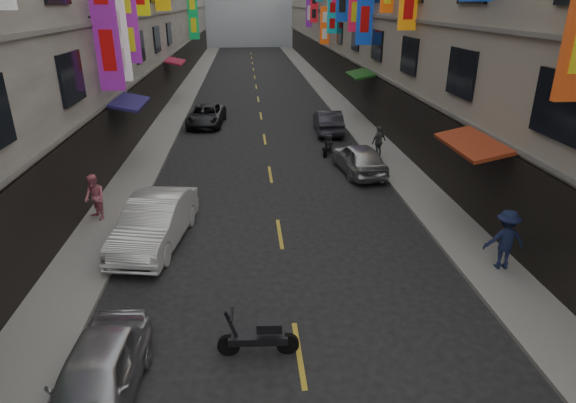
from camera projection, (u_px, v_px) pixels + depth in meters
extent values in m
cube|color=slate|center=(182.00, 100.00, 37.75)|extent=(2.00, 90.00, 0.12)
cube|color=slate|center=(333.00, 97.00, 38.72)|extent=(2.00, 90.00, 0.12)
cube|color=black|center=(168.00, 81.00, 37.12)|extent=(0.12, 85.50, 3.00)
cube|color=#66635E|center=(166.00, 58.00, 36.46)|extent=(0.16, 90.00, 0.14)
cube|color=#66635E|center=(161.00, 13.00, 35.22)|extent=(0.16, 90.00, 0.14)
cube|color=black|center=(345.00, 79.00, 38.24)|extent=(0.12, 85.50, 3.00)
cube|color=#66635E|center=(346.00, 57.00, 37.58)|extent=(0.16, 90.00, 0.14)
cube|color=#66635E|center=(348.00, 13.00, 36.34)|extent=(0.16, 90.00, 0.14)
cube|color=#821A91|center=(104.00, 17.00, 18.79)|extent=(0.97, 0.18, 5.68)
cylinder|color=black|center=(103.00, 17.00, 18.78)|extent=(1.07, 0.08, 0.08)
cube|color=white|center=(118.00, 41.00, 20.92)|extent=(0.89, 0.18, 3.42)
cylinder|color=black|center=(117.00, 41.00, 20.91)|extent=(0.99, 0.08, 0.08)
cube|color=purple|center=(127.00, 20.00, 22.62)|extent=(0.95, 0.18, 3.89)
cylinder|color=black|center=(126.00, 20.00, 22.61)|extent=(1.05, 0.08, 0.08)
cube|color=#0E9FAB|center=(332.00, 15.00, 40.23)|extent=(0.85, 0.18, 2.85)
cylinder|color=black|center=(333.00, 15.00, 40.24)|extent=(0.95, 0.08, 0.08)
cube|color=#FF4F0E|center=(325.00, 26.00, 44.19)|extent=(0.83, 0.18, 3.26)
cylinder|color=black|center=(325.00, 26.00, 44.20)|extent=(0.93, 0.08, 0.08)
cube|color=red|center=(314.00, 6.00, 50.60)|extent=(0.78, 0.18, 3.22)
cylinder|color=black|center=(314.00, 6.00, 50.60)|extent=(0.88, 0.08, 0.08)
cube|color=#0E9E48|center=(193.00, 14.00, 51.89)|extent=(1.08, 0.18, 5.26)
cylinder|color=black|center=(192.00, 14.00, 51.88)|extent=(1.18, 0.08, 0.08)
cube|color=#67198E|center=(309.00, 1.00, 54.51)|extent=(0.68, 0.18, 5.57)
cylinder|color=black|center=(310.00, 1.00, 54.52)|extent=(0.78, 0.08, 0.08)
cube|color=maroon|center=(473.00, 143.00, 15.55)|extent=(1.39, 3.20, 0.41)
cube|color=#1E1753|center=(129.00, 102.00, 21.89)|extent=(1.39, 3.20, 0.41)
cube|color=#144512|center=(361.00, 74.00, 30.25)|extent=(1.39, 3.20, 0.41)
cube|color=maroon|center=(175.00, 61.00, 36.59)|extent=(1.39, 3.20, 0.41)
cube|color=gold|center=(299.00, 354.00, 10.69)|extent=(0.12, 2.20, 0.01)
cube|color=gold|center=(280.00, 234.00, 16.20)|extent=(0.12, 2.20, 0.01)
cube|color=gold|center=(270.00, 174.00, 21.72)|extent=(0.12, 2.20, 0.01)
cube|color=gold|center=(265.00, 139.00, 27.23)|extent=(0.12, 2.20, 0.01)
cube|color=gold|center=(261.00, 116.00, 32.74)|extent=(0.12, 2.20, 0.01)
cube|color=gold|center=(258.00, 99.00, 38.25)|extent=(0.12, 2.20, 0.01)
cube|color=gold|center=(256.00, 87.00, 43.77)|extent=(0.12, 2.20, 0.01)
cube|color=gold|center=(255.00, 77.00, 49.28)|extent=(0.12, 2.20, 0.01)
cube|color=gold|center=(253.00, 69.00, 54.79)|extent=(0.12, 2.20, 0.01)
cube|color=gold|center=(252.00, 63.00, 60.31)|extent=(0.12, 2.20, 0.01)
cube|color=gold|center=(252.00, 58.00, 65.82)|extent=(0.12, 2.20, 0.01)
cube|color=gold|center=(251.00, 53.00, 71.33)|extent=(0.12, 2.20, 0.01)
cylinder|color=black|center=(229.00, 345.00, 10.59)|extent=(0.51, 0.14, 0.50)
cylinder|color=black|center=(288.00, 344.00, 10.63)|extent=(0.51, 0.14, 0.50)
cube|color=black|center=(258.00, 339.00, 10.55)|extent=(1.31, 0.36, 0.18)
cube|color=black|center=(269.00, 325.00, 10.43)|extent=(0.57, 0.35, 0.22)
cylinder|color=black|center=(232.00, 328.00, 10.42)|extent=(0.36, 0.10, 0.88)
cylinder|color=black|center=(232.00, 315.00, 10.28)|extent=(0.08, 0.50, 0.06)
cylinder|color=black|center=(325.00, 152.00, 24.03)|extent=(0.28, 0.51, 0.50)
cylinder|color=black|center=(330.00, 145.00, 25.19)|extent=(0.28, 0.51, 0.50)
cube|color=black|center=(328.00, 146.00, 24.55)|extent=(0.72, 1.32, 0.18)
cube|color=black|center=(329.00, 138.00, 24.64)|extent=(0.49, 0.63, 0.22)
cylinder|color=black|center=(326.00, 143.00, 23.94)|extent=(0.19, 0.36, 0.88)
cylinder|color=black|center=(326.00, 136.00, 23.81)|extent=(0.49, 0.23, 0.06)
imported|color=#B8B8BD|center=(97.00, 378.00, 9.13)|extent=(1.69, 3.80, 1.27)
imported|color=silver|center=(155.00, 222.00, 15.24)|extent=(2.37, 4.88, 1.54)
imported|color=black|center=(206.00, 116.00, 30.04)|extent=(2.44, 4.63, 1.24)
imported|color=#B3B4B8|center=(359.00, 158.00, 21.66)|extent=(2.07, 4.19, 1.37)
imported|color=#292931|center=(328.00, 122.00, 28.29)|extent=(1.60, 4.14, 1.34)
imported|color=#DE7587|center=(95.00, 197.00, 16.71)|extent=(0.95, 0.95, 1.64)
imported|color=#151D3B|center=(505.00, 239.00, 13.61)|extent=(1.19, 0.67, 1.78)
imported|color=#545457|center=(379.00, 142.00, 23.42)|extent=(1.06, 0.94, 1.57)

